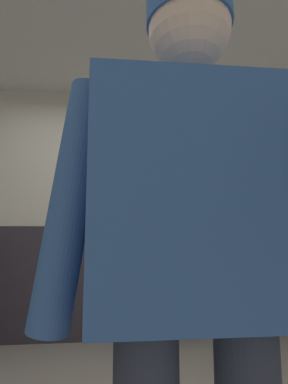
% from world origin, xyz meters
% --- Properties ---
extents(wall_back, '(4.82, 0.12, 2.63)m').
position_xyz_m(wall_back, '(0.00, 1.69, 1.31)').
color(wall_back, beige).
rests_on(wall_back, ground_plane).
extents(wainscot_band_back, '(4.22, 0.03, 1.14)m').
position_xyz_m(wainscot_band_back, '(0.00, 1.61, 0.57)').
color(wainscot_band_back, '#2D2833').
rests_on(wainscot_band_back, ground_plane).
extents(downlight_far, '(0.14, 0.14, 0.03)m').
position_xyz_m(downlight_far, '(0.29, 0.57, 2.61)').
color(downlight_far, white).
extents(urinal_solo, '(0.40, 0.34, 1.24)m').
position_xyz_m(urinal_solo, '(0.40, 1.47, 0.78)').
color(urinal_solo, white).
rests_on(urinal_solo, ground_plane).
extents(person, '(0.68, 0.60, 1.68)m').
position_xyz_m(person, '(0.11, -0.88, 0.99)').
color(person, '#2D3342').
rests_on(person, ground_plane).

